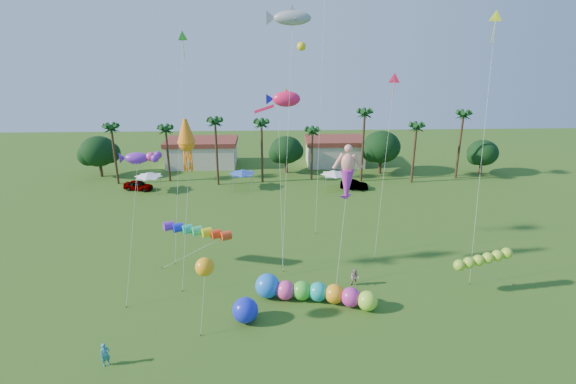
{
  "coord_description": "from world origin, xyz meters",
  "views": [
    {
      "loc": [
        -1.45,
        -28.86,
        22.95
      ],
      "look_at": [
        0.0,
        10.0,
        9.0
      ],
      "focal_mm": 28.0,
      "sensor_mm": 36.0,
      "label": 1
    }
  ],
  "objects_px": {
    "caterpillar_inflatable": "(311,292)",
    "blue_ball": "(245,310)",
    "car_a": "(138,185)",
    "spectator_a": "(105,355)",
    "spectator_b": "(355,278)",
    "car_b": "(354,185)"
  },
  "relations": [
    {
      "from": "spectator_a",
      "to": "spectator_b",
      "type": "distance_m",
      "value": 22.37
    },
    {
      "from": "caterpillar_inflatable",
      "to": "car_a",
      "type": "bearing_deg",
      "value": 141.92
    },
    {
      "from": "blue_ball",
      "to": "car_a",
      "type": "bearing_deg",
      "value": 118.21
    },
    {
      "from": "car_a",
      "to": "caterpillar_inflatable",
      "type": "distance_m",
      "value": 39.13
    },
    {
      "from": "spectator_b",
      "to": "blue_ball",
      "type": "distance_m",
      "value": 11.37
    },
    {
      "from": "car_a",
      "to": "spectator_b",
      "type": "distance_m",
      "value": 40.21
    },
    {
      "from": "spectator_a",
      "to": "caterpillar_inflatable",
      "type": "relative_size",
      "value": 0.17
    },
    {
      "from": "car_a",
      "to": "spectator_b",
      "type": "height_order",
      "value": "spectator_b"
    },
    {
      "from": "car_b",
      "to": "caterpillar_inflatable",
      "type": "height_order",
      "value": "caterpillar_inflatable"
    },
    {
      "from": "car_a",
      "to": "blue_ball",
      "type": "distance_m",
      "value": 38.38
    },
    {
      "from": "spectator_a",
      "to": "spectator_b",
      "type": "xyz_separation_m",
      "value": [
        19.96,
        10.1,
        -0.04
      ]
    },
    {
      "from": "spectator_a",
      "to": "blue_ball",
      "type": "xyz_separation_m",
      "value": [
        9.85,
        4.9,
        0.16
      ]
    },
    {
      "from": "spectator_a",
      "to": "car_a",
      "type": "bearing_deg",
      "value": 69.85
    },
    {
      "from": "car_a",
      "to": "caterpillar_inflatable",
      "type": "height_order",
      "value": "caterpillar_inflatable"
    },
    {
      "from": "car_b",
      "to": "spectator_b",
      "type": "distance_m",
      "value": 28.22
    },
    {
      "from": "car_b",
      "to": "blue_ball",
      "type": "xyz_separation_m",
      "value": [
        -14.98,
        -33.0,
        0.39
      ]
    },
    {
      "from": "caterpillar_inflatable",
      "to": "blue_ball",
      "type": "xyz_separation_m",
      "value": [
        -5.7,
        -2.8,
        0.14
      ]
    },
    {
      "from": "spectator_b",
      "to": "caterpillar_inflatable",
      "type": "distance_m",
      "value": 5.02
    },
    {
      "from": "car_a",
      "to": "caterpillar_inflatable",
      "type": "xyz_separation_m",
      "value": [
        23.85,
        -31.02,
        0.2
      ]
    },
    {
      "from": "spectator_b",
      "to": "caterpillar_inflatable",
      "type": "relative_size",
      "value": 0.16
    },
    {
      "from": "spectator_a",
      "to": "caterpillar_inflatable",
      "type": "xyz_separation_m",
      "value": [
        15.56,
        7.7,
        0.02
      ]
    },
    {
      "from": "car_a",
      "to": "spectator_a",
      "type": "xyz_separation_m",
      "value": [
        8.29,
        -38.72,
        0.17
      ]
    }
  ]
}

